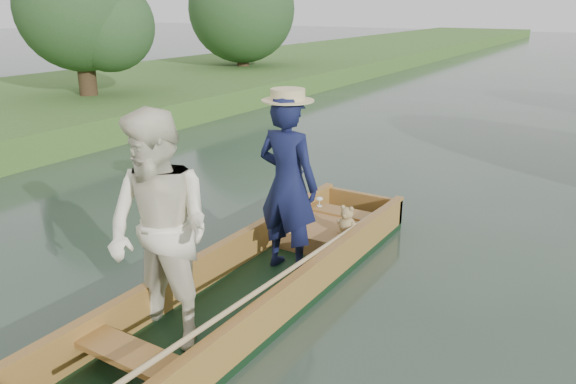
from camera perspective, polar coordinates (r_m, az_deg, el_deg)
The scene contains 3 objects.
ground at distance 5.68m, azimuth -3.26°, elevation -10.79°, with size 120.00×120.00×0.00m, color #283D30.
trees_far at distance 12.81m, azimuth 24.01°, elevation 15.87°, with size 22.99×11.88×4.47m.
punt at distance 5.17m, azimuth -5.87°, elevation -4.52°, with size 1.20×5.00×2.05m.
Camera 1 is at (2.88, -4.02, 2.79)m, focal length 35.00 mm.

